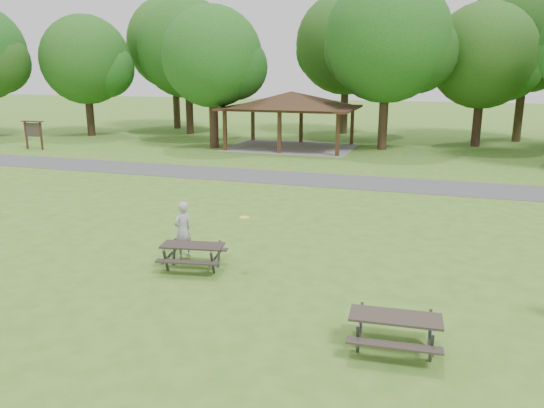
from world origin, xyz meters
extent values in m
plane|color=#447421|center=(0.00, 0.00, 0.00)|extent=(160.00, 160.00, 0.00)
cube|color=#474749|center=(0.00, 14.00, 0.01)|extent=(120.00, 3.20, 0.02)
cube|color=#372314|center=(-7.70, 21.30, 1.30)|extent=(0.22, 0.22, 2.60)
cube|color=#3D2716|center=(-7.70, 26.70, 1.30)|extent=(0.22, 0.22, 2.60)
cube|color=#3C2316|center=(-4.00, 21.30, 1.30)|extent=(0.22, 0.22, 2.60)
cube|color=#342213|center=(-4.00, 26.70, 1.30)|extent=(0.22, 0.22, 2.60)
cube|color=#332012|center=(-0.30, 21.30, 1.30)|extent=(0.22, 0.22, 2.60)
cube|color=#3D2516|center=(-0.30, 26.70, 1.30)|extent=(0.22, 0.22, 2.60)
cube|color=#381F16|center=(-4.00, 24.00, 2.68)|extent=(8.60, 6.60, 0.16)
pyramid|color=#332114|center=(-4.00, 24.00, 3.26)|extent=(7.01, 7.01, 1.00)
cube|color=gray|center=(-4.00, 24.00, 0.01)|extent=(8.40, 6.40, 0.03)
cube|color=#381E14|center=(-20.60, 18.00, 0.90)|extent=(0.10, 0.10, 1.80)
cube|color=#311C12|center=(-19.40, 18.00, 0.90)|extent=(0.10, 0.10, 1.80)
cube|color=#312923|center=(-20.00, 18.00, 1.30)|extent=(1.40, 0.06, 0.90)
cube|color=black|center=(-20.00, 18.00, 1.85)|extent=(1.60, 0.30, 0.06)
cylinder|color=black|center=(-21.00, 25.50, 1.66)|extent=(0.60, 0.60, 3.32)
sphere|color=#1A4C15|center=(-21.00, 25.50, 5.88)|extent=(6.80, 6.80, 6.80)
sphere|color=#174D16|center=(-19.47, 25.80, 5.20)|extent=(4.42, 4.42, 4.42)
sphere|color=#184714|center=(-22.36, 25.30, 5.37)|extent=(4.08, 4.08, 4.08)
cylinder|color=black|center=(-14.00, 29.00, 1.92)|extent=(0.60, 0.60, 3.85)
sphere|color=#184B15|center=(-14.00, 29.00, 6.77)|extent=(7.80, 7.80, 7.80)
sphere|color=#1A4D16|center=(-12.25, 29.30, 5.99)|extent=(5.07, 5.07, 5.07)
sphere|color=#1E4F16|center=(-15.56, 28.80, 6.19)|extent=(4.68, 4.68, 4.68)
cylinder|color=#332016|center=(-9.00, 22.50, 1.75)|extent=(0.60, 0.60, 3.50)
sphere|color=#184F16|center=(-9.00, 22.50, 5.97)|extent=(6.60, 6.60, 6.60)
sphere|color=#134313|center=(-7.52, 22.80, 5.31)|extent=(4.29, 4.29, 4.29)
sphere|color=#1A4112|center=(-10.32, 22.30, 5.48)|extent=(3.96, 3.96, 3.96)
cylinder|color=#312016|center=(2.00, 25.00, 2.01)|extent=(0.60, 0.60, 4.02)
sphere|color=#184E16|center=(2.00, 25.00, 7.02)|extent=(8.00, 8.00, 8.00)
sphere|color=#173F12|center=(3.80, 25.30, 6.22)|extent=(5.20, 5.20, 5.20)
sphere|color=#164313|center=(0.40, 24.80, 6.42)|extent=(4.80, 4.80, 4.80)
cylinder|color=black|center=(8.00, 28.50, 1.72)|extent=(0.60, 0.60, 3.43)
sphere|color=#1E4614|center=(8.00, 28.50, 6.05)|extent=(7.00, 7.00, 7.00)
sphere|color=#1C4F16|center=(9.57, 28.80, 5.36)|extent=(4.55, 4.55, 4.55)
sphere|color=#123E11|center=(6.60, 28.30, 5.53)|extent=(4.20, 4.20, 4.20)
cylinder|color=#322216|center=(-17.00, 32.50, 2.19)|extent=(0.60, 0.60, 4.38)
sphere|color=#1F4F16|center=(-17.00, 32.50, 7.38)|extent=(8.00, 8.00, 8.00)
sphere|color=#194413|center=(-15.20, 32.80, 6.58)|extent=(5.20, 5.20, 5.20)
sphere|color=#1F4914|center=(-18.60, 32.30, 6.78)|extent=(4.80, 4.80, 4.80)
cylinder|color=#302215|center=(-2.00, 33.00, 2.06)|extent=(0.60, 0.60, 4.13)
sphere|color=#1D4714|center=(-2.00, 33.00, 7.13)|extent=(8.00, 8.00, 8.00)
sphere|color=#204915|center=(-0.20, 33.30, 6.33)|extent=(5.20, 5.20, 5.20)
sphere|color=#144313|center=(-3.60, 32.80, 6.53)|extent=(4.80, 4.80, 4.80)
cylinder|color=#322416|center=(11.00, 32.00, 2.27)|extent=(0.60, 0.60, 4.55)
sphere|color=#184213|center=(11.00, 32.00, 7.70)|extent=(8.40, 8.40, 8.40)
sphere|color=#1A4012|center=(9.32, 31.80, 7.07)|extent=(5.04, 5.04, 5.04)
cube|color=black|center=(-0.42, 1.48, 0.67)|extent=(1.73, 0.91, 0.05)
cube|color=black|center=(-0.34, 0.94, 0.40)|extent=(1.66, 0.50, 0.04)
cube|color=#2E2521|center=(-0.51, 2.01, 0.40)|extent=(1.66, 0.50, 0.04)
cube|color=#3B3B3D|center=(-0.99, 1.04, 0.33)|extent=(0.11, 0.35, 0.71)
cube|color=#38383A|center=(-1.10, 1.71, 0.33)|extent=(0.11, 0.35, 0.71)
cube|color=#3F3F41|center=(-1.05, 1.37, 0.36)|extent=(0.27, 1.33, 0.05)
cube|color=#38383A|center=(0.26, 1.24, 0.33)|extent=(0.11, 0.35, 0.71)
cube|color=#3E3E41|center=(0.14, 1.92, 0.33)|extent=(0.11, 0.35, 0.71)
cube|color=#3B3B3E|center=(0.20, 1.58, 0.36)|extent=(0.27, 1.33, 0.05)
cube|color=#2D2721|center=(5.10, -1.23, 0.70)|extent=(1.76, 0.79, 0.05)
cube|color=#2D2520|center=(5.14, -1.79, 0.41)|extent=(1.73, 0.35, 0.04)
cube|color=#302822|center=(5.07, -0.67, 0.41)|extent=(1.73, 0.35, 0.04)
cube|color=#3C3C3F|center=(4.47, -1.63, 0.35)|extent=(0.08, 0.36, 0.74)
cube|color=#454547|center=(4.42, -0.92, 0.35)|extent=(0.08, 0.36, 0.74)
cube|color=#404042|center=(4.44, -1.27, 0.38)|extent=(0.15, 1.40, 0.05)
cube|color=#464749|center=(5.78, -1.55, 0.35)|extent=(0.08, 0.36, 0.74)
cube|color=#3B3A3D|center=(5.74, -0.83, 0.35)|extent=(0.08, 0.36, 0.74)
cube|color=#3D3E40|center=(5.76, -1.19, 0.38)|extent=(0.15, 1.40, 0.05)
cylinder|color=#FFFD28|center=(0.88, 1.97, 1.42)|extent=(0.35, 0.35, 0.02)
imported|color=#A4A4A7|center=(-1.07, 2.20, 0.82)|extent=(0.59, 0.70, 1.64)
camera|label=1|loc=(5.64, -10.63, 5.24)|focal=35.00mm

